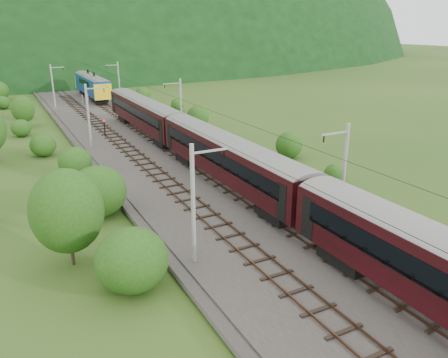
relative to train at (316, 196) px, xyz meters
name	(u,v)px	position (x,y,z in m)	size (l,w,h in m)	color
ground	(273,245)	(-2.40, 1.45, -3.89)	(600.00, 600.00, 0.00)	#264816
railbed	(212,197)	(-2.40, 11.45, -3.74)	(14.00, 220.00, 0.30)	#38332D
track_left	(188,200)	(-4.80, 11.45, -3.52)	(2.40, 220.00, 0.27)	brown
track_right	(235,191)	(0.00, 11.45, -3.52)	(2.40, 220.00, 0.27)	brown
catenary_left	(89,115)	(-8.52, 33.45, 0.61)	(2.54, 192.28, 8.00)	gray
catenary_right	(180,107)	(3.72, 33.45, 0.61)	(2.54, 192.28, 8.00)	gray
overhead_wires	(211,122)	(-2.40, 11.45, 3.21)	(4.83, 198.00, 0.03)	black
mountain_main	(18,53)	(-2.40, 261.45, -3.89)	(504.00, 360.00, 244.00)	black
train	(316,196)	(0.00, 0.00, 0.00)	(3.33, 157.96, 5.80)	black
hazard_post_near	(82,99)	(-2.91, 69.04, -2.76)	(0.18, 0.18, 1.65)	red
hazard_post_far	(88,98)	(-1.65, 69.70, -2.75)	(0.18, 0.18, 1.67)	red
signal	(104,127)	(-5.65, 38.58, -2.20)	(0.26, 0.26, 2.36)	black
vegetation_left	(30,168)	(-16.68, 20.35, -1.32)	(13.25, 147.63, 6.65)	#224412
vegetation_right	(262,141)	(10.03, 22.52, -2.50)	(6.57, 107.56, 3.11)	#224412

